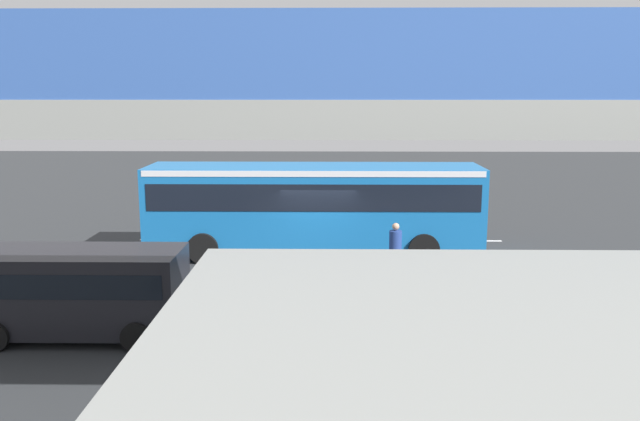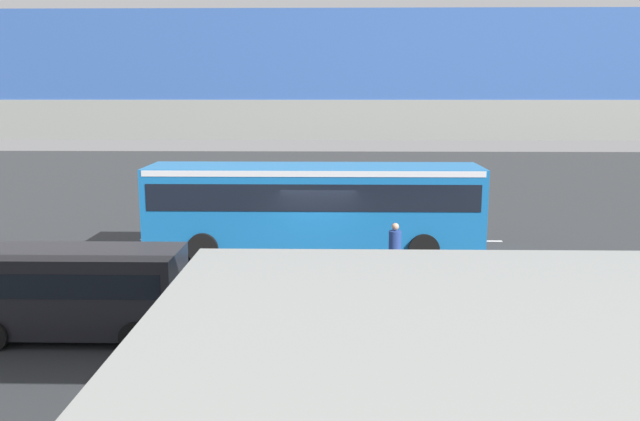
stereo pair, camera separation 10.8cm
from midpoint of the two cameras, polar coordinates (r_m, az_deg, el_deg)
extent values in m
plane|color=#2D3033|center=(22.40, 0.01, -4.35)|extent=(80.00, 80.00, 0.00)
cube|color=#196BB7|center=(22.82, -0.39, 0.34)|extent=(11.50, 2.55, 2.86)
cube|color=black|center=(22.73, -0.39, 1.62)|extent=(11.04, 2.59, 0.90)
cube|color=white|center=(22.62, -0.39, 3.62)|extent=(11.27, 2.58, 0.20)
cube|color=black|center=(23.63, -14.51, 1.20)|extent=(0.04, 2.24, 1.20)
cylinder|color=black|center=(22.23, -10.02, -3.25)|extent=(1.04, 0.30, 1.04)
cylinder|color=black|center=(24.67, -8.88, -1.85)|extent=(1.04, 0.30, 1.04)
cylinder|color=black|center=(22.02, 9.16, -3.35)|extent=(1.04, 0.30, 1.04)
cylinder|color=black|center=(24.48, 8.34, -1.93)|extent=(1.04, 0.30, 1.04)
cube|color=black|center=(16.46, -20.12, -6.47)|extent=(4.80, 1.95, 1.86)
cube|color=black|center=(16.36, -20.20, -5.27)|extent=(4.42, 1.98, 0.56)
cylinder|color=black|center=(18.15, -23.56, -7.71)|extent=(0.68, 0.22, 0.68)
cylinder|color=black|center=(15.32, -15.64, -10.54)|extent=(0.68, 0.22, 0.68)
cylinder|color=black|center=(17.08, -13.76, -8.24)|extent=(0.68, 0.22, 0.68)
torus|color=black|center=(19.27, 20.67, -6.41)|extent=(0.72, 0.06, 0.72)
torus|color=black|center=(19.64, 23.58, -6.30)|extent=(0.72, 0.06, 0.72)
cube|color=red|center=(19.40, 22.17, -5.85)|extent=(0.89, 0.04, 0.04)
cylinder|color=red|center=(19.41, 22.74, -5.26)|extent=(0.03, 0.03, 0.40)
cube|color=black|center=(19.36, 22.78, -4.69)|extent=(0.20, 0.08, 0.04)
cylinder|color=red|center=(19.16, 21.13, -4.82)|extent=(0.02, 0.44, 0.02)
cylinder|color=#2D2D38|center=(20.09, 6.65, -4.91)|extent=(0.32, 0.32, 0.85)
cylinder|color=navy|center=(19.90, 6.70, -2.76)|extent=(0.38, 0.38, 0.70)
sphere|color=tan|center=(19.80, 6.73, -1.41)|extent=(0.22, 0.22, 0.22)
cylinder|color=slate|center=(25.90, 11.16, 0.65)|extent=(0.08, 0.08, 2.80)
cube|color=blue|center=(25.74, 11.25, 3.06)|extent=(0.04, 0.60, 0.60)
cube|color=silver|center=(25.91, 13.55, -2.60)|extent=(2.00, 0.20, 0.01)
cube|color=silver|center=(25.35, 4.68, -2.62)|extent=(2.00, 0.20, 0.01)
cube|color=silver|center=(25.43, -4.37, -2.58)|extent=(2.00, 0.20, 0.01)
cube|color=silver|center=(26.12, -13.14, -2.48)|extent=(2.00, 0.20, 0.01)
cube|color=gray|center=(9.54, -1.51, 8.23)|extent=(24.72, 2.60, 0.50)
cube|color=#3359A5|center=(10.79, -1.21, 12.74)|extent=(24.72, 0.08, 1.10)
cube|color=#3359A5|center=(8.29, -1.95, 13.42)|extent=(24.72, 0.08, 1.10)
camera|label=1|loc=(0.05, -89.86, 0.03)|focal=36.75mm
camera|label=2|loc=(0.05, 90.14, -0.03)|focal=36.75mm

